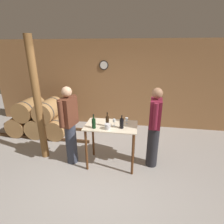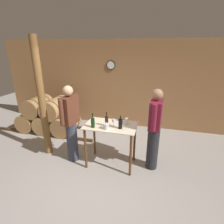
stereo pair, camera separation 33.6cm
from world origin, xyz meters
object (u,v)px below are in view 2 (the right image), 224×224
Objects in this scene: wooden_post at (42,100)px; wine_bottle_far_left at (93,122)px; wine_bottle_center at (120,124)px; wine_glass_near_left at (113,121)px; wine_bottle_left at (107,121)px; person_visitor_with_scarf at (71,123)px; ice_bucket at (106,126)px; person_host at (154,129)px; wine_glass_near_center at (127,120)px.

wooden_post reaches higher than wine_bottle_far_left.
wine_glass_near_left is at bearing 152.78° from wine_bottle_center.
wine_bottle_left is 0.17× the size of person_visitor_with_scarf.
ice_bucket is (-0.27, -0.09, -0.05)m from wine_bottle_center.
wine_bottle_left is 0.15m from ice_bucket.
wine_bottle_left is at bearing 27.84° from wine_bottle_far_left.
wooden_post is 0.85m from person_visitor_with_scarf.
wine_glass_near_left is (-0.16, 0.08, 0.00)m from wine_bottle_center.
person_host is at bearing 5.53° from person_visitor_with_scarf.
wooden_post reaches higher than wine_glass_near_left.
person_visitor_with_scarf is (-1.76, -0.17, 0.00)m from person_host.
wooden_post is 1.87m from wine_bottle_center.
person_host reaches higher than wine_glass_near_left.
person_host reaches higher than wine_bottle_center.
wine_glass_near_left is (0.13, 0.04, -0.00)m from wine_bottle_left.
wine_glass_near_left is 0.09× the size of person_host.
wine_bottle_center is 2.28× the size of ice_bucket.
wine_bottle_center is 0.24m from wine_glass_near_center.
wine_glass_near_center is at bearing 25.29° from wine_bottle_left.
wine_bottle_center is 0.18m from wine_glass_near_left.
wine_bottle_left is 2.11× the size of wine_glass_near_center.
person_host is at bearing 18.94° from wine_bottle_center.
wooden_post is 1.70m from wine_glass_near_left.
wine_glass_near_center is at bearing 8.09° from person_visitor_with_scarf.
wine_bottle_center is at bearing -2.73° from person_visitor_with_scarf.
person_visitor_with_scarf is (-0.81, 0.01, -0.14)m from wine_bottle_left.
wine_glass_near_left is at bearing -170.25° from person_host.
wooden_post is 17.99× the size of wine_glass_near_left.
person_visitor_with_scarf is (-0.57, 0.14, -0.14)m from wine_bottle_far_left.
wine_bottle_far_left is 0.60m from person_visitor_with_scarf.
wine_bottle_far_left is at bearing 179.58° from ice_bucket.
wine_bottle_far_left is at bearing -10.75° from wooden_post.
person_visitor_with_scarf is at bearing 166.24° from wine_bottle_far_left.
person_host is at bearing 18.77° from ice_bucket.
wine_bottle_far_left is 0.17× the size of person_host.
wine_bottle_center is 1.79× the size of wine_glass_near_left.
wine_bottle_left is 1.09× the size of wine_bottle_center.
wine_glass_near_left is 0.84m from person_host.
wooden_post is at bearing -178.13° from wine_glass_near_center.
wooden_post is 1.35m from wine_bottle_far_left.
wine_bottle_far_left is 0.55m from wine_bottle_center.
ice_bucket is (0.28, -0.00, -0.05)m from wine_bottle_far_left.
wine_bottle_far_left is at bearing -153.69° from wine_glass_near_center.
wine_glass_near_center is at bearing 1.87° from wooden_post.
wine_bottle_center is at bearing -27.22° from wine_glass_near_left.
wine_bottle_far_left is 2.12× the size of wine_glass_near_center.
person_host is 1.00× the size of person_visitor_with_scarf.
wine_glass_near_left reaches higher than ice_bucket.
wine_bottle_far_left is at bearing -13.76° from person_visitor_with_scarf.
ice_bucket is 0.07× the size of person_host.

